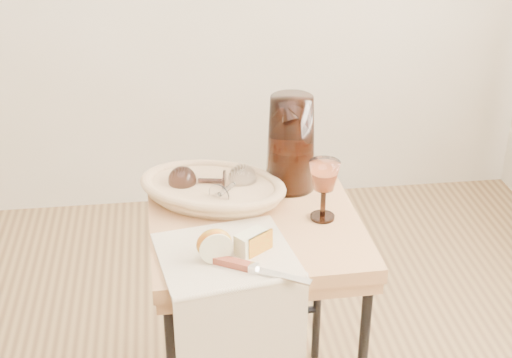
{
  "coord_description": "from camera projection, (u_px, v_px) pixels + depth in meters",
  "views": [
    {
      "loc": [
        0.33,
        -0.98,
        1.53
      ],
      "look_at": [
        0.52,
        0.5,
        0.75
      ],
      "focal_mm": 51.84,
      "sensor_mm": 36.0,
      "label": 1
    }
  ],
  "objects": [
    {
      "name": "apple_wedge",
      "position": [
        251.0,
        242.0,
        1.61
      ],
      "size": [
        0.08,
        0.07,
        0.05
      ],
      "primitive_type": "cube",
      "rotation": [
        0.0,
        0.0,
        0.63
      ],
      "color": "beige",
      "rests_on": "tea_towel"
    },
    {
      "name": "apple_half",
      "position": [
        214.0,
        244.0,
        1.58
      ],
      "size": [
        0.08,
        0.05,
        0.07
      ],
      "primitive_type": "ellipsoid",
      "rotation": [
        0.0,
        0.0,
        0.13
      ],
      "color": "#B11D07",
      "rests_on": "tea_towel"
    },
    {
      "name": "pitcher",
      "position": [
        291.0,
        143.0,
        1.85
      ],
      "size": [
        0.25,
        0.29,
        0.29
      ],
      "primitive_type": null,
      "rotation": [
        0.0,
        0.0,
        0.39
      ],
      "color": "black",
      "rests_on": "side_table"
    },
    {
      "name": "bread_basket",
      "position": [
        213.0,
        191.0,
        1.83
      ],
      "size": [
        0.39,
        0.34,
        0.05
      ],
      "primitive_type": null,
      "rotation": [
        0.0,
        0.0,
        -0.41
      ],
      "color": "#9E7142",
      "rests_on": "side_table"
    },
    {
      "name": "goblet_lying_b",
      "position": [
        233.0,
        185.0,
        1.81
      ],
      "size": [
        0.13,
        0.14,
        0.07
      ],
      "primitive_type": null,
      "rotation": [
        0.0,
        0.0,
        0.89
      ],
      "color": "white",
      "rests_on": "bread_basket"
    },
    {
      "name": "table_knife",
      "position": [
        257.0,
        269.0,
        1.55
      ],
      "size": [
        0.2,
        0.13,
        0.02
      ],
      "primitive_type": null,
      "rotation": [
        0.0,
        0.0,
        -0.52
      ],
      "color": "silver",
      "rests_on": "tea_towel"
    },
    {
      "name": "tea_towel",
      "position": [
        226.0,
        255.0,
        1.62
      ],
      "size": [
        0.33,
        0.3,
        0.01
      ],
      "primitive_type": "cube",
      "rotation": [
        0.0,
        0.0,
        0.17
      ],
      "color": "#F8EFCC",
      "rests_on": "side_table"
    },
    {
      "name": "side_table",
      "position": [
        255.0,
        326.0,
        1.9
      ],
      "size": [
        0.51,
        0.51,
        0.63
      ],
      "primitive_type": null,
      "rotation": [
        0.0,
        0.0,
        0.02
      ],
      "color": "brown",
      "rests_on": "floor"
    },
    {
      "name": "goblet_lying_a",
      "position": [
        200.0,
        181.0,
        1.83
      ],
      "size": [
        0.13,
        0.09,
        0.07
      ],
      "primitive_type": null,
      "rotation": [
        0.0,
        0.0,
        2.97
      ],
      "color": "#442C24",
      "rests_on": "bread_basket"
    },
    {
      "name": "wine_goblet",
      "position": [
        324.0,
        190.0,
        1.73
      ],
      "size": [
        0.09,
        0.09,
        0.15
      ],
      "primitive_type": null,
      "rotation": [
        0.0,
        0.0,
        0.23
      ],
      "color": "white",
      "rests_on": "side_table"
    }
  ]
}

